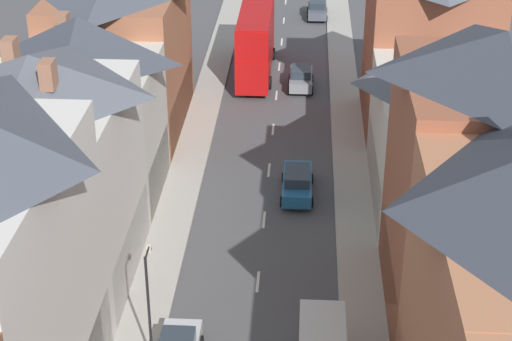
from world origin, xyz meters
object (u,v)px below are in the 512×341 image
double_decker_bus_lead (256,40)px  car_near_silver (317,9)px  car_near_blue (301,78)px  car_parked_left_a (297,182)px  street_lamp (149,300)px

double_decker_bus_lead → car_near_silver: double_decker_bus_lead is taller
car_near_blue → car_parked_left_a: 16.57m
car_near_silver → double_decker_bus_lead: bearing=-108.4°
car_near_blue → double_decker_bus_lead: bearing=142.9°
double_decker_bus_lead → car_parked_left_a: 19.73m
car_near_blue → street_lamp: 32.38m
car_near_blue → car_near_silver: 17.54m
car_near_silver → car_parked_left_a: 34.09m
car_near_blue → car_near_silver: car_near_blue is taller
car_parked_left_a → street_lamp: street_lamp is taller
car_near_blue → car_near_silver: size_ratio=0.96×
double_decker_bus_lead → car_near_blue: bearing=-37.1°
car_near_silver → street_lamp: (-7.35, -49.21, 2.39)m
car_near_blue → car_parked_left_a: bearing=-90.0°
car_parked_left_a → car_near_silver: bearing=87.8°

